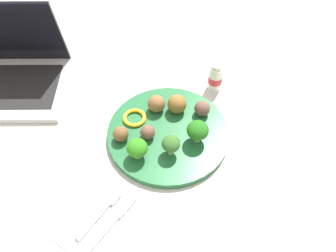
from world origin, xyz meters
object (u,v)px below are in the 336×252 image
meatball_far_rim (202,108)px  knife (113,220)px  napkin (104,219)px  broccoli_floret_mid_left (171,144)px  meatball_front_left (177,104)px  laptop (2,72)px  meatball_mid_right (148,132)px  broccoli_floret_mid_right (137,148)px  meatball_mid_left (156,104)px  pepper_ring_back_right (135,118)px  plate (168,133)px  broccoli_floret_center (198,131)px  yogurt_bottle (215,78)px  meatball_near_rim (121,134)px  fork (99,210)px

meatball_far_rim → knife: (-0.32, 0.00, -0.03)m
napkin → knife: bearing=-66.6°
meatball_far_rim → broccoli_floret_mid_left: bearing=-179.0°
meatball_front_left → napkin: size_ratio=0.27×
broccoli_floret_mid_left → laptop: (-0.06, 0.48, -0.01)m
laptop → meatball_mid_right: bearing=-81.7°
broccoli_floret_mid_left → broccoli_floret_mid_right: (-0.05, 0.05, -0.00)m
napkin → meatball_mid_left: bearing=14.8°
pepper_ring_back_right → meatball_far_rim: bearing=-49.4°
pepper_ring_back_right → napkin: pepper_ring_back_right is taller
plate → meatball_front_left: bearing=16.2°
broccoli_floret_mid_left → meatball_mid_left: 0.13m
broccoli_floret_mid_right → meatball_mid_left: bearing=18.9°
meatball_far_rim → napkin: size_ratio=0.22×
broccoli_floret_center → meatball_far_rim: (0.07, 0.03, -0.02)m
meatball_mid_left → yogurt_bottle: bearing=-23.8°
meatball_front_left → napkin: meatball_front_left is taller
meatball_mid_right → meatball_far_rim: (0.13, -0.06, 0.00)m
napkin → knife: knife is taller
yogurt_bottle → pepper_ring_back_right: bearing=155.8°
meatball_far_rim → laptop: (-0.19, 0.48, 0.00)m
broccoli_floret_mid_right → laptop: 0.43m
meatball_near_rim → yogurt_bottle: (0.28, -0.08, 0.00)m
broccoli_floret_center → meatball_near_rim: size_ratio=1.57×
napkin → broccoli_floret_center: bearing=-11.7°
plate → broccoli_floret_mid_right: bearing=170.4°
meatball_mid_right → fork: bearing=-173.0°
broccoli_floret_mid_left → meatball_front_left: bearing=27.6°
meatball_front_left → plate: bearing=-163.8°
fork → laptop: laptop is taller
broccoli_floret_mid_right → meatball_far_rim: broccoli_floret_mid_right is taller
meatball_mid_left → laptop: 0.41m
broccoli_floret_mid_left → napkin: 0.20m
meatball_front_left → meatball_far_rim: meatball_front_left is taller
pepper_ring_back_right → broccoli_floret_center: bearing=-78.4°
broccoli_floret_mid_left → broccoli_floret_center: size_ratio=0.89×
broccoli_floret_mid_left → napkin: broccoli_floret_mid_left is taller
meatball_front_left → pepper_ring_back_right: (-0.08, 0.07, -0.02)m
meatball_near_rim → napkin: (-0.16, -0.09, -0.03)m
meatball_near_rim → knife: (-0.16, -0.11, -0.03)m
broccoli_floret_center → meatball_mid_left: size_ratio=1.33×
meatball_front_left → meatball_far_rim: 0.06m
meatball_mid_right → laptop: laptop is taller
meatball_mid_left → fork: meatball_mid_left is taller
meatball_near_rim → napkin: size_ratio=0.21×
fork → yogurt_bottle: 0.43m
meatball_near_rim → meatball_mid_right: 0.06m
plate → meatball_near_rim: bearing=135.8°
broccoli_floret_mid_left → napkin: size_ratio=0.29×
broccoli_floret_mid_right → knife: broccoli_floret_mid_right is taller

